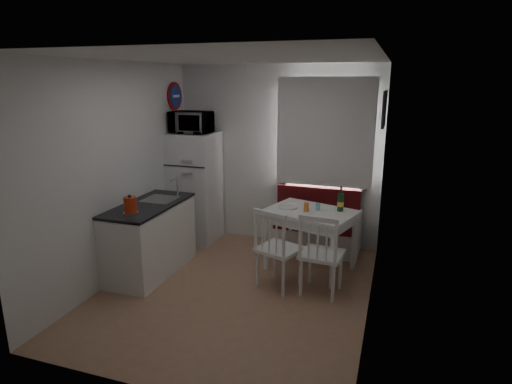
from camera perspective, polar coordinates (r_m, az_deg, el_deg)
floor at (r=5.13m, az=-2.77°, el=-12.97°), size 3.00×3.50×0.02m
ceiling at (r=4.54m, az=-3.19°, el=17.45°), size 3.00×3.50×0.02m
wall_back at (r=6.29m, az=2.86°, el=4.83°), size 3.00×0.02×2.60m
wall_front at (r=3.17m, az=-14.59°, el=-5.77°), size 3.00×0.02×2.60m
wall_left at (r=5.39m, az=-18.01°, el=2.42°), size 0.02×3.50×2.60m
wall_right at (r=4.36m, az=15.71°, el=-0.21°), size 0.02×3.50×2.60m
window at (r=6.07m, az=9.25°, el=7.39°), size 1.22×0.06×1.47m
curtain at (r=5.99m, az=9.16°, el=7.79°), size 1.35×0.02×1.50m
kitchen_counter at (r=5.58m, az=-13.87°, el=-5.93°), size 0.62×1.32×1.16m
wall_sign at (r=6.48m, az=-10.71°, el=12.45°), size 0.03×0.40×0.40m
picture_frame at (r=5.34m, az=16.69°, el=10.56°), size 0.04×0.52×0.42m
bench at (r=6.19m, az=7.90°, el=-5.10°), size 1.25×0.48×0.90m
dining_table at (r=5.43m, az=7.30°, el=-3.37°), size 1.23×1.02×0.80m
chair_left at (r=4.90m, az=2.82°, el=-6.59°), size 0.58×0.57×0.52m
chair_right at (r=4.80m, az=8.61°, el=-7.21°), size 0.50×0.48×0.52m
fridge at (r=6.49m, az=-8.12°, el=0.65°), size 0.65×0.65×1.63m
microwave at (r=6.28m, az=-8.65°, el=9.18°), size 0.56×0.38×0.31m
kettle at (r=5.03m, az=-16.43°, el=-1.69°), size 0.17×0.17×0.23m
wine_bottle at (r=5.40m, az=11.24°, el=-0.90°), size 0.08×0.08×0.31m
drinking_glass_orange at (r=5.35m, az=6.72°, el=-2.03°), size 0.06×0.06×0.11m
drinking_glass_blue at (r=5.42m, az=8.28°, el=-1.94°), size 0.05×0.05×0.09m
plate at (r=5.48m, az=4.30°, el=-2.04°), size 0.24×0.24×0.02m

